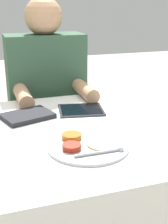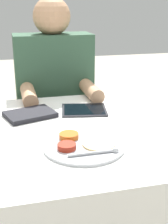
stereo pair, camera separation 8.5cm
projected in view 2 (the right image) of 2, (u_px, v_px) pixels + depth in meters
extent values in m
cube|color=silver|center=(65.00, 212.00, 1.32)|extent=(1.27, 0.87, 0.77)
cylinder|color=#B7BABF|center=(84.00, 146.00, 1.05)|extent=(0.28, 0.28, 0.01)
cylinder|color=#B75114|center=(69.00, 136.00, 1.09)|extent=(0.07, 0.07, 0.02)
cylinder|color=maroon|center=(67.00, 146.00, 1.01)|extent=(0.06, 0.06, 0.02)
cylinder|color=#DBBC7F|center=(99.00, 144.00, 1.04)|extent=(0.11, 0.11, 0.01)
cylinder|color=#B7BABF|center=(92.00, 153.00, 0.98)|extent=(0.16, 0.01, 0.01)
sphere|color=#B7BABF|center=(115.00, 150.00, 1.00)|extent=(0.02, 0.02, 0.02)
cube|color=silver|center=(30.00, 116.00, 1.33)|extent=(0.23, 0.19, 0.01)
cube|color=black|center=(30.00, 114.00, 1.33)|extent=(0.23, 0.20, 0.02)
cube|color=#28282D|center=(84.00, 110.00, 1.40)|extent=(0.23, 0.20, 0.01)
cube|color=black|center=(84.00, 109.00, 1.39)|extent=(0.20, 0.18, 0.00)
cube|color=black|center=(57.00, 173.00, 1.94)|extent=(0.38, 0.22, 0.44)
cube|color=#2D4C38|center=(54.00, 90.00, 1.76)|extent=(0.42, 0.20, 0.63)
sphere|color=tan|center=(52.00, 16.00, 1.63)|extent=(0.20, 0.20, 0.20)
cylinder|color=tan|center=(29.00, 94.00, 1.52)|extent=(0.07, 0.26, 0.07)
cylinder|color=tan|center=(91.00, 90.00, 1.59)|extent=(0.07, 0.26, 0.07)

